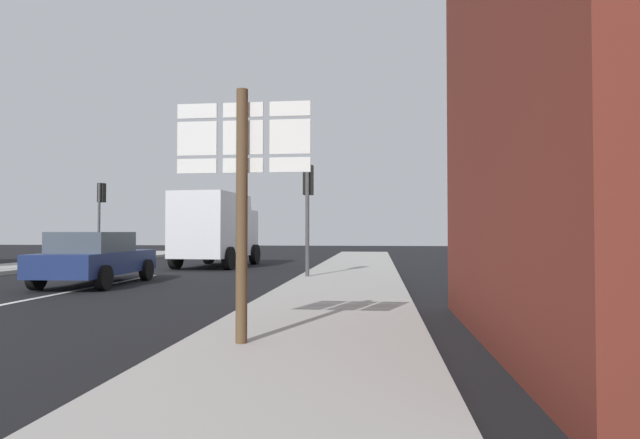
{
  "coord_description": "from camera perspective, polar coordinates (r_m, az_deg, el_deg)",
  "views": [
    {
      "loc": [
        7.5,
        -4.54,
        1.47
      ],
      "look_at": [
        5.54,
        12.82,
        1.9
      ],
      "focal_mm": 28.6,
      "sensor_mm": 36.0,
      "label": 1
    }
  ],
  "objects": [
    {
      "name": "delivery_truck",
      "position": [
        21.88,
        -11.55,
        -0.91
      ],
      "size": [
        2.73,
        5.12,
        3.05
      ],
      "color": "silver",
      "rests_on": "ground"
    },
    {
      "name": "sedan_far",
      "position": [
        15.47,
        -23.83,
        -3.92
      ],
      "size": [
        2.15,
        4.29,
        1.47
      ],
      "color": "navy",
      "rests_on": "ground"
    },
    {
      "name": "lane_centre_stripe",
      "position": [
        13.02,
        -29.08,
        -7.69
      ],
      "size": [
        0.16,
        12.0,
        0.01
      ],
      "primitive_type": "cube",
      "color": "silver",
      "rests_on": "ground"
    },
    {
      "name": "traffic_light_far_left",
      "position": [
        26.01,
        -23.32,
        1.61
      ],
      "size": [
        0.3,
        0.49,
        3.77
      ],
      "color": "#47474C",
      "rests_on": "ground"
    },
    {
      "name": "route_sign_post",
      "position": [
        6.24,
        -8.69,
        3.52
      ],
      "size": [
        1.66,
        0.14,
        3.2
      ],
      "color": "brown",
      "rests_on": "ground"
    },
    {
      "name": "traffic_light_near_right",
      "position": [
        15.51,
        -1.35,
        2.75
      ],
      "size": [
        0.3,
        0.49,
        3.5
      ],
      "color": "#47474C",
      "rests_on": "ground"
    },
    {
      "name": "ground_plane",
      "position": [
        16.43,
        -20.9,
        -6.45
      ],
      "size": [
        80.0,
        80.0,
        0.0
      ],
      "primitive_type": "plane",
      "color": "black"
    },
    {
      "name": "sidewalk_right",
      "position": [
        12.65,
        2.51,
        -7.76
      ],
      "size": [
        3.07,
        44.0,
        0.14
      ],
      "primitive_type": "cube",
      "color": "#9E9B96",
      "rests_on": "ground"
    }
  ]
}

